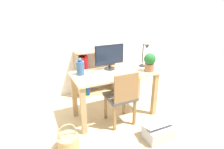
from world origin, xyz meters
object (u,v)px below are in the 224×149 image
Objects in this scene: storage_box at (158,132)px; bookshelf at (88,74)px; chair at (122,96)px; keyboard at (118,74)px; desk_lamp at (145,53)px; basket at (68,141)px; potted_plant at (150,62)px; monitor at (110,56)px; vase at (80,67)px.

bookshelf is at bearing 104.15° from storage_box.
bookshelf is (-0.12, 1.16, -0.05)m from chair.
keyboard is 0.98m from storage_box.
basket is (-1.38, -0.45, -0.87)m from desk_lamp.
keyboard is 1.05m from bookshelf.
chair is 2.17× the size of storage_box.
potted_plant reaches higher than chair.
bookshelf is (-0.14, 0.99, -0.33)m from keyboard.
potted_plant is 1.01m from storage_box.
desk_lamp is 0.96× the size of storage_box.
keyboard is (0.02, -0.25, -0.21)m from monitor.
bookshelf is 1.55m from basket.
basket is (-0.84, -0.18, -0.37)m from chair.
keyboard is at bearing 112.31° from storage_box.
vase is 0.30× the size of chair.
chair is at bearing 120.38° from storage_box.
monitor is 1.70× the size of potted_plant.
monitor is 0.49m from vase.
potted_plant is 0.78× the size of basket.
storage_box is at bearing -67.69° from keyboard.
keyboard is 0.33m from chair.
vase is at bearing -114.64° from bookshelf.
basket is at bearing -122.87° from vase.
chair is at bearing -38.45° from vase.
desk_lamp is at bearing -15.69° from monitor.
storage_box is (-0.22, -0.60, -0.79)m from potted_plant.
basket reaches higher than storage_box.
desk_lamp is 1.06× the size of basket.
potted_plant is at bearing -33.09° from monitor.
keyboard is 0.99× the size of basket.
storage_box is at bearing -109.86° from potted_plant.
desk_lamp reaches higher than chair.
basket is at bearing -144.41° from monitor.
vase reaches higher than bookshelf.
desk_lamp is 1.70m from basket.
monitor is 1.35m from basket.
storage_box is at bearing -72.31° from monitor.
bookshelf is (-0.12, 0.73, -0.54)m from monitor.
monitor reaches higher than potted_plant.
chair is 0.94m from basket.
desk_lamp is at bearing 80.54° from potted_plant.
keyboard is 0.93× the size of desk_lamp.
vase reaches higher than basket.
potted_plant reaches higher than basket.
storage_box is at bearing -51.80° from chair.
chair is (0.48, -0.38, -0.38)m from vase.
keyboard is 0.58m from desk_lamp.
monitor reaches higher than bookshelf.
monitor reaches higher than chair.
desk_lamp is at bearing -6.08° from vase.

